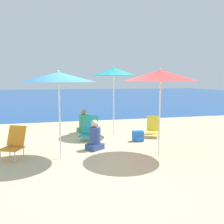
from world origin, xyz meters
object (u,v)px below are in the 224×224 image
at_px(beach_umbrella_teal, 114,72).
at_px(person_seated_far, 95,138).
at_px(beach_chair_yellow, 153,128).
at_px(backpack_blue, 138,136).
at_px(beach_umbrella_blue, 59,77).
at_px(backpack_pink, 152,128).
at_px(person_seated_near, 84,123).
at_px(beach_chair_teal, 89,129).
at_px(beach_chair_orange, 14,142).
at_px(beach_umbrella_red, 161,76).

bearing_deg(beach_umbrella_teal, person_seated_far, -119.20).
distance_m(beach_chair_yellow, backpack_blue, 0.86).
xyz_separation_m(beach_umbrella_blue, person_seated_far, (0.94, 0.59, -1.61)).
bearing_deg(backpack_pink, person_seated_near, 160.26).
xyz_separation_m(beach_chair_teal, backpack_blue, (1.43, -0.50, -0.18)).
xyz_separation_m(backpack_blue, backpack_pink, (0.83, 0.89, 0.03)).
relative_size(person_seated_near, person_seated_far, 1.03).
bearing_deg(beach_umbrella_teal, person_seated_near, 151.33).
bearing_deg(person_seated_far, beach_chair_orange, -117.88).
distance_m(beach_umbrella_blue, person_seated_far, 1.96).
bearing_deg(beach_chair_teal, beach_umbrella_red, -24.77).
xyz_separation_m(beach_umbrella_blue, person_seated_near, (0.95, 2.88, -1.61)).
distance_m(beach_chair_orange, person_seated_far, 2.02).
height_order(beach_chair_yellow, backpack_pink, beach_chair_yellow).
height_order(beach_umbrella_blue, beach_umbrella_red, beach_umbrella_red).
distance_m(beach_chair_teal, backpack_pink, 2.29).
bearing_deg(person_seated_near, beach_chair_teal, -108.44).
relative_size(beach_umbrella_red, beach_chair_yellow, 3.15).
distance_m(beach_chair_orange, person_seated_near, 3.27).
distance_m(beach_umbrella_red, beach_chair_teal, 2.96).
relative_size(person_seated_far, backpack_pink, 2.03).
distance_m(beach_chair_teal, person_seated_far, 1.09).
height_order(beach_umbrella_red, beach_chair_orange, beach_umbrella_red).
height_order(beach_umbrella_blue, person_seated_near, beach_umbrella_blue).
height_order(beach_chair_orange, backpack_pink, beach_chair_orange).
relative_size(beach_umbrella_blue, backpack_blue, 6.39).
bearing_deg(backpack_pink, backpack_blue, -132.97).
bearing_deg(person_seated_far, beach_umbrella_teal, 114.82).
bearing_deg(beach_chair_teal, backpack_blue, 9.91).
relative_size(beach_umbrella_red, beach_chair_teal, 2.80).
distance_m(beach_umbrella_red, person_seated_near, 3.87).
height_order(beach_umbrella_teal, beach_chair_yellow, beach_umbrella_teal).
bearing_deg(beach_umbrella_red, person_seated_far, 148.46).
height_order(beach_umbrella_teal, beach_chair_teal, beach_umbrella_teal).
distance_m(beach_chair_yellow, person_seated_near, 2.47).
distance_m(person_seated_far, backpack_pink, 2.72).
xyz_separation_m(beach_chair_yellow, beach_chair_teal, (-2.13, 0.04, 0.04)).
relative_size(beach_umbrella_red, backpack_blue, 6.57).
bearing_deg(person_seated_near, backpack_blue, -68.64).
bearing_deg(backpack_blue, person_seated_near, 130.20).
bearing_deg(beach_chair_yellow, beach_chair_orange, -137.92).
bearing_deg(beach_umbrella_teal, beach_umbrella_blue, -129.27).
xyz_separation_m(beach_umbrella_teal, backpack_pink, (1.30, -0.28, -1.96)).
distance_m(beach_chair_teal, beach_chair_orange, 2.45).
bearing_deg(beach_chair_yellow, person_seated_near, 174.24).
xyz_separation_m(beach_umbrella_teal, person_seated_far, (-0.98, -1.76, -1.83)).
distance_m(beach_chair_yellow, person_seated_far, 2.40).
xyz_separation_m(beach_chair_yellow, person_seated_near, (-2.14, 1.23, 0.03)).
height_order(beach_umbrella_teal, beach_umbrella_red, beach_umbrella_teal).
height_order(beach_chair_yellow, beach_chair_teal, beach_chair_teal).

